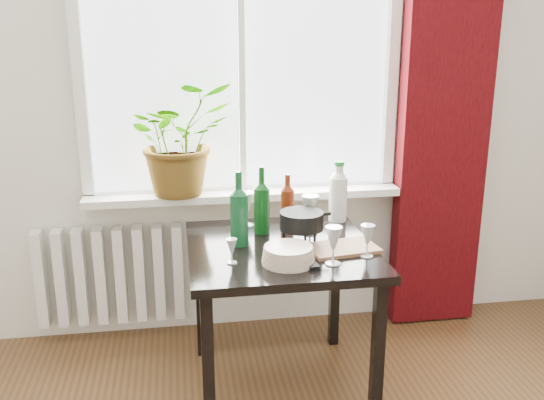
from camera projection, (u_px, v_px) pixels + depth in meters
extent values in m
cube|color=white|center=(241.00, 49.00, 3.18)|extent=(1.72, 0.08, 1.62)
cube|color=white|center=(244.00, 194.00, 3.33)|extent=(1.72, 0.20, 0.04)
cube|color=#320407|center=(446.00, 105.00, 3.33)|extent=(0.50, 0.12, 2.56)
cube|color=white|center=(111.00, 275.00, 3.37)|extent=(0.80, 0.10, 0.55)
cube|color=black|center=(280.00, 250.00, 2.80)|extent=(0.85, 0.85, 0.04)
cube|color=black|center=(208.00, 370.00, 2.51)|extent=(0.05, 0.05, 0.70)
cube|color=black|center=(200.00, 295.00, 3.20)|extent=(0.05, 0.05, 0.70)
cube|color=black|center=(377.00, 355.00, 2.62)|extent=(0.05, 0.05, 0.70)
cube|color=black|center=(335.00, 286.00, 3.31)|extent=(0.05, 0.05, 0.70)
imported|color=#207821|center=(180.00, 139.00, 3.18)|extent=(0.67, 0.62, 0.60)
cylinder|color=beige|center=(288.00, 255.00, 2.59)|extent=(0.25, 0.25, 0.07)
cube|color=black|center=(309.00, 262.00, 2.59)|extent=(0.06, 0.16, 0.02)
cube|color=#8F6040|center=(343.00, 248.00, 2.75)|extent=(0.34, 0.25, 0.02)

